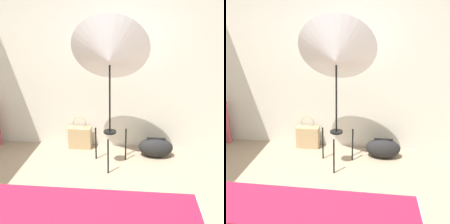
% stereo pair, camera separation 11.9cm
% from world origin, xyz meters
% --- Properties ---
extents(wall_back, '(8.00, 0.05, 2.60)m').
position_xyz_m(wall_back, '(0.00, 2.05, 1.30)').
color(wall_back, beige).
rests_on(wall_back, ground_plane).
extents(photo_umbrella, '(0.95, 0.70, 1.89)m').
position_xyz_m(photo_umbrella, '(0.12, 1.47, 1.42)').
color(photo_umbrella, black).
rests_on(photo_umbrella, ground_plane).
extents(tote_bag, '(0.33, 0.15, 0.49)m').
position_xyz_m(tote_bag, '(-0.37, 1.91, 0.17)').
color(tote_bag, tan).
rests_on(tote_bag, ground_plane).
extents(duffel_bag, '(0.47, 0.27, 0.28)m').
position_xyz_m(duffel_bag, '(0.73, 1.74, 0.14)').
color(duffel_bag, black).
rests_on(duffel_bag, ground_plane).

